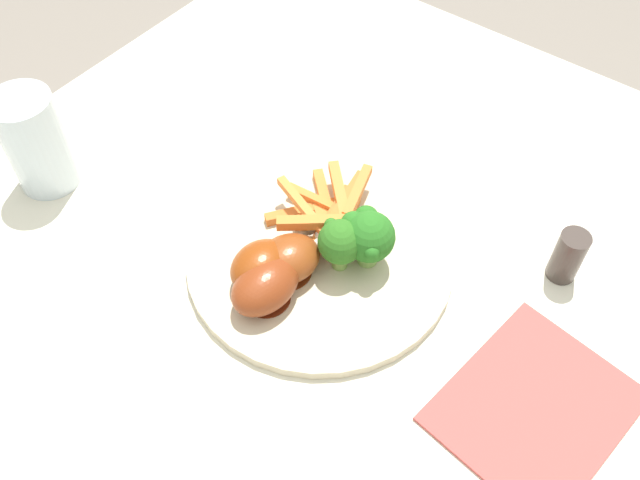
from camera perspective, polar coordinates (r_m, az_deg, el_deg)
The scene contains 11 objects.
dining_table at distance 0.80m, azimuth -0.91°, elevation -7.32°, with size 0.96×0.86×0.74m.
dinner_plate at distance 0.71m, azimuth -0.00°, elevation -1.29°, with size 0.28×0.28×0.01m, color beige.
broccoli_floret_front at distance 0.67m, azimuth 1.83°, elevation -0.08°, with size 0.05×0.05×0.06m.
broccoli_floret_middle at distance 0.67m, azimuth 3.94°, elevation 0.42°, with size 0.05×0.06×0.06m.
carrot_fries_pile at distance 0.72m, azimuth 0.80°, elevation 2.46°, with size 0.13×0.12×0.04m.
chicken_drumstick_near at distance 0.67m, azimuth -4.62°, elevation -2.04°, with size 0.11×0.06×0.04m.
chicken_drumstick_far at distance 0.68m, azimuth -2.36°, elevation -1.47°, with size 0.12×0.07×0.04m.
chicken_drumstick_extra at distance 0.66m, azimuth -4.24°, elevation -3.54°, with size 0.13×0.06×0.04m.
water_glass at distance 0.81m, azimuth -22.48°, elevation 7.52°, with size 0.07×0.07×0.12m, color silver.
napkin at distance 0.66m, azimuth 17.34°, elevation -13.05°, with size 0.17×0.14×0.00m, color #B74C47.
pepper_shaker at distance 0.72m, azimuth 19.83°, elevation -1.26°, with size 0.03×0.03×0.06m, color #423833.
Camera 1 is at (0.32, 0.26, 1.31)m, focal length 38.68 mm.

